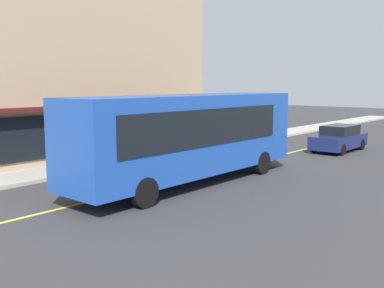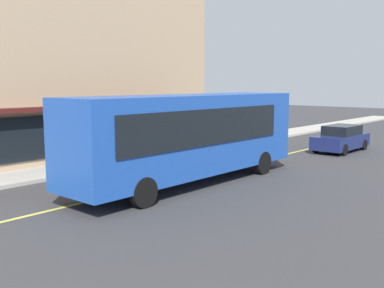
# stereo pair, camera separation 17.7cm
# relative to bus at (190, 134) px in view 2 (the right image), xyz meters

# --- Properties ---
(ground) EXTENTS (120.00, 120.00, 0.00)m
(ground) POSITION_rel_bus_xyz_m (0.89, 0.82, -1.99)
(ground) COLOR #38383A
(sidewalk) EXTENTS (80.00, 2.40, 0.15)m
(sidewalk) POSITION_rel_bus_xyz_m (0.89, 5.84, -1.91)
(sidewalk) COLOR #B2ADA3
(sidewalk) RESTS_ON ground
(lane_centre_stripe) EXTENTS (36.00, 0.16, 0.01)m
(lane_centre_stripe) POSITION_rel_bus_xyz_m (0.89, 0.82, -1.98)
(lane_centre_stripe) COLOR #D8D14C
(lane_centre_stripe) RESTS_ON ground
(storefront_building) EXTENTS (20.73, 10.29, 13.49)m
(storefront_building) POSITION_rel_bus_xyz_m (-1.02, 11.88, 4.75)
(storefront_building) COLOR tan
(storefront_building) RESTS_ON ground
(bus) EXTENTS (11.14, 2.62, 3.50)m
(bus) POSITION_rel_bus_xyz_m (0.00, 0.00, 0.00)
(bus) COLOR #1E4CAD
(bus) RESTS_ON ground
(traffic_light) EXTENTS (0.30, 0.52, 3.20)m
(traffic_light) POSITION_rel_bus_xyz_m (4.31, 5.23, 0.55)
(traffic_light) COLOR #2D2D33
(traffic_light) RESTS_ON sidewalk
(car_maroon) EXTENTS (4.35, 1.95, 1.52)m
(car_maroon) POSITION_rel_bus_xyz_m (6.04, 3.62, -1.24)
(car_maroon) COLOR maroon
(car_maroon) RESTS_ON ground
(car_navy) EXTENTS (4.32, 1.90, 1.52)m
(car_navy) POSITION_rel_bus_xyz_m (12.16, -1.01, -1.24)
(car_navy) COLOR navy
(car_navy) RESTS_ON ground
(pedestrian_mid_block) EXTENTS (0.34, 0.34, 1.66)m
(pedestrian_mid_block) POSITION_rel_bus_xyz_m (4.26, 6.28, -0.84)
(pedestrian_mid_block) COLOR black
(pedestrian_mid_block) RESTS_ON sidewalk
(pedestrian_at_corner) EXTENTS (0.34, 0.34, 1.62)m
(pedestrian_at_corner) POSITION_rel_bus_xyz_m (-0.14, 5.66, -0.87)
(pedestrian_at_corner) COLOR black
(pedestrian_at_corner) RESTS_ON sidewalk
(pedestrian_near_storefront) EXTENTS (0.34, 0.34, 1.63)m
(pedestrian_near_storefront) POSITION_rel_bus_xyz_m (8.83, 5.58, -0.86)
(pedestrian_near_storefront) COLOR black
(pedestrian_near_storefront) RESTS_ON sidewalk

